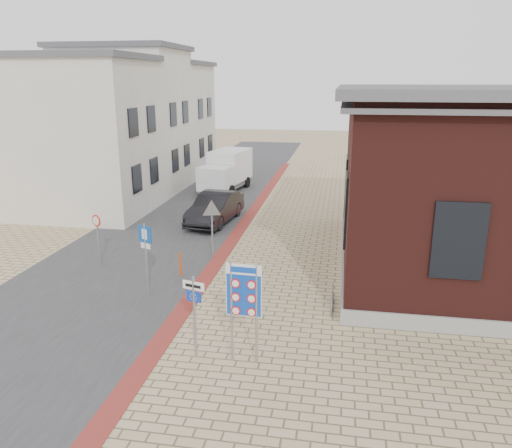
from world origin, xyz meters
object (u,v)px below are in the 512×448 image
Objects in this scene: border_sign at (244,293)px; essen_sign at (194,305)px; sedan at (215,208)px; bollard at (180,264)px; parking_sign at (146,247)px; box_truck at (226,170)px.

border_sign is 1.37m from essen_sign.
bollard is (0.52, -7.24, -0.31)m from sedan.
box_truck is at bearing 117.74° from parking_sign.
border_sign is 6.55m from bollard.
border_sign is at bearing -57.05° from bollard.
bollard is at bearing -74.34° from box_truck.
sedan is 2.05× the size of essen_sign.
sedan is at bearing 113.70° from parking_sign.
essen_sign is (3.86, -20.16, 0.16)m from box_truck.
essen_sign is at bearing -70.00° from box_truck.
essen_sign reaches higher than bollard.
bollard is (1.68, -14.80, -0.87)m from box_truck.
essen_sign is at bearing -28.59° from parking_sign.
border_sign reaches higher than bollard.
sedan is 0.90× the size of box_truck.
box_truck is 5.64× the size of bollard.
box_truck is at bearing 107.69° from border_sign.
essen_sign is 0.90× the size of parking_sign.
parking_sign is at bearing 142.15° from border_sign.
box_truck is 1.92× the size of border_sign.
border_sign reaches higher than sedan.
bollard is at bearing 97.94° from parking_sign.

